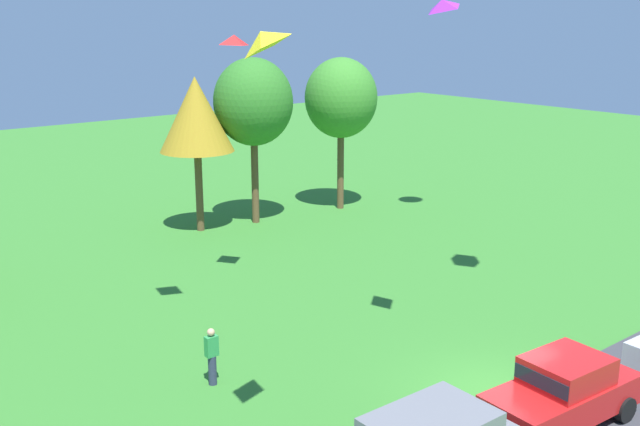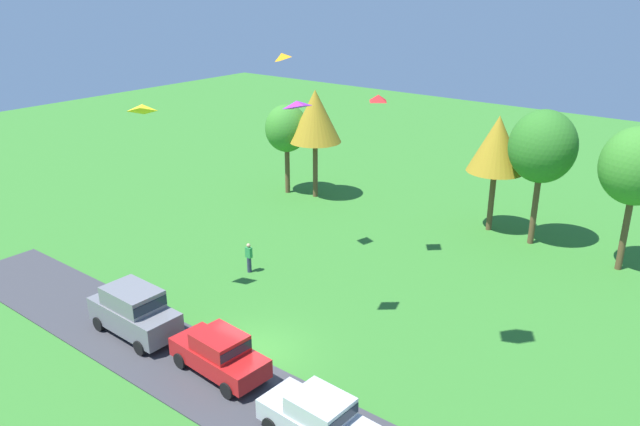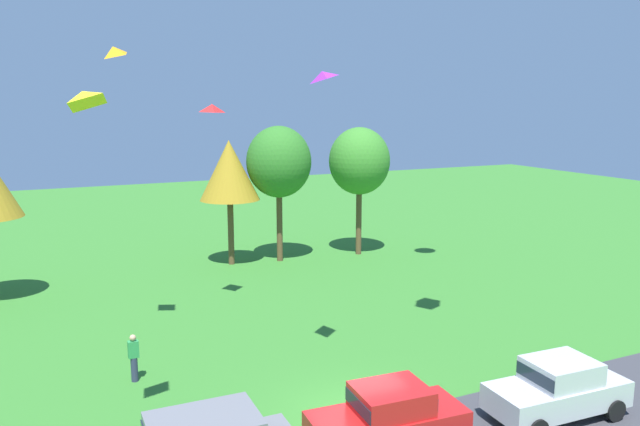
{
  "view_description": "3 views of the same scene",
  "coord_description": "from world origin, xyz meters",
  "px_view_note": "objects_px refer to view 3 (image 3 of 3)",
  "views": [
    {
      "loc": [
        -15.59,
        -11.52,
        10.19
      ],
      "look_at": [
        -0.97,
        6.47,
        4.06
      ],
      "focal_mm": 42.0,
      "sensor_mm": 36.0,
      "label": 1
    },
    {
      "loc": [
        16.58,
        -16.59,
        15.35
      ],
      "look_at": [
        0.83,
        3.45,
        5.64
      ],
      "focal_mm": 35.0,
      "sensor_mm": 36.0,
      "label": 2
    },
    {
      "loc": [
        -8.5,
        -15.82,
        9.64
      ],
      "look_at": [
        1.39,
        5.39,
        5.46
      ],
      "focal_mm": 35.0,
      "sensor_mm": 36.0,
      "label": 3
    }
  ],
  "objects_px": {
    "car_sedan_far_end": "(388,417)",
    "kite_diamond_high_right": "(212,108)",
    "person_watching_sky": "(134,357)",
    "kite_diamond_mid_center": "(83,98)",
    "car_sedan_by_flagpole": "(558,387)",
    "kite_diamond_trailing_tail": "(322,76)",
    "kite_diamond_topmost": "(113,51)",
    "tree_far_right": "(229,171)",
    "tree_far_left": "(279,162)",
    "tree_center_back": "(359,162)"
  },
  "relations": [
    {
      "from": "kite_diamond_high_right",
      "to": "tree_far_left",
      "type": "bearing_deg",
      "value": 52.54
    },
    {
      "from": "kite_diamond_trailing_tail",
      "to": "car_sedan_far_end",
      "type": "bearing_deg",
      "value": -92.54
    },
    {
      "from": "tree_far_right",
      "to": "tree_center_back",
      "type": "relative_size",
      "value": 0.92
    },
    {
      "from": "person_watching_sky",
      "to": "tree_far_left",
      "type": "distance_m",
      "value": 18.08
    },
    {
      "from": "tree_far_left",
      "to": "kite_diamond_trailing_tail",
      "type": "height_order",
      "value": "kite_diamond_trailing_tail"
    },
    {
      "from": "kite_diamond_high_right",
      "to": "kite_diamond_trailing_tail",
      "type": "distance_m",
      "value": 8.43
    },
    {
      "from": "car_sedan_far_end",
      "to": "kite_diamond_mid_center",
      "type": "bearing_deg",
      "value": 159.54
    },
    {
      "from": "kite_diamond_high_right",
      "to": "kite_diamond_trailing_tail",
      "type": "xyz_separation_m",
      "value": [
        1.38,
        -8.24,
        1.1
      ]
    },
    {
      "from": "tree_far_right",
      "to": "tree_center_back",
      "type": "height_order",
      "value": "tree_center_back"
    },
    {
      "from": "kite_diamond_mid_center",
      "to": "car_sedan_by_flagpole",
      "type": "bearing_deg",
      "value": -14.48
    },
    {
      "from": "kite_diamond_mid_center",
      "to": "kite_diamond_high_right",
      "type": "bearing_deg",
      "value": 59.7
    },
    {
      "from": "tree_far_right",
      "to": "tree_center_back",
      "type": "distance_m",
      "value": 8.22
    },
    {
      "from": "tree_far_left",
      "to": "tree_center_back",
      "type": "distance_m",
      "value": 5.24
    },
    {
      "from": "tree_far_right",
      "to": "kite_diamond_high_right",
      "type": "relative_size",
      "value": 7.97
    },
    {
      "from": "kite_diamond_mid_center",
      "to": "tree_center_back",
      "type": "bearing_deg",
      "value": 45.75
    },
    {
      "from": "car_sedan_far_end",
      "to": "kite_diamond_mid_center",
      "type": "relative_size",
      "value": 4.48
    },
    {
      "from": "tree_center_back",
      "to": "kite_diamond_mid_center",
      "type": "xyz_separation_m",
      "value": [
        -17.46,
        -17.93,
        3.78
      ]
    },
    {
      "from": "kite_diamond_trailing_tail",
      "to": "car_sedan_by_flagpole",
      "type": "bearing_deg",
      "value": -44.93
    },
    {
      "from": "car_sedan_far_end",
      "to": "kite_diamond_topmost",
      "type": "bearing_deg",
      "value": 117.94
    },
    {
      "from": "kite_diamond_trailing_tail",
      "to": "kite_diamond_mid_center",
      "type": "height_order",
      "value": "kite_diamond_trailing_tail"
    },
    {
      "from": "kite_diamond_high_right",
      "to": "person_watching_sky",
      "type": "bearing_deg",
      "value": -129.78
    },
    {
      "from": "car_sedan_by_flagpole",
      "to": "kite_diamond_trailing_tail",
      "type": "bearing_deg",
      "value": 135.07
    },
    {
      "from": "person_watching_sky",
      "to": "tree_far_left",
      "type": "bearing_deg",
      "value": 51.59
    },
    {
      "from": "tree_far_right",
      "to": "kite_diamond_mid_center",
      "type": "relative_size",
      "value": 7.42
    },
    {
      "from": "person_watching_sky",
      "to": "car_sedan_by_flagpole",
      "type": "bearing_deg",
      "value": -35.78
    },
    {
      "from": "kite_diamond_topmost",
      "to": "tree_far_left",
      "type": "bearing_deg",
      "value": 45.7
    },
    {
      "from": "car_sedan_far_end",
      "to": "kite_diamond_high_right",
      "type": "xyz_separation_m",
      "value": [
        -1.17,
        13.05,
        8.33
      ]
    },
    {
      "from": "tree_far_right",
      "to": "kite_diamond_topmost",
      "type": "distance_m",
      "value": 14.77
    },
    {
      "from": "person_watching_sky",
      "to": "kite_diamond_mid_center",
      "type": "bearing_deg",
      "value": -107.01
    },
    {
      "from": "kite_diamond_topmost",
      "to": "kite_diamond_high_right",
      "type": "height_order",
      "value": "kite_diamond_topmost"
    },
    {
      "from": "tree_far_left",
      "to": "kite_diamond_mid_center",
      "type": "bearing_deg",
      "value": -123.59
    },
    {
      "from": "car_sedan_far_end",
      "to": "person_watching_sky",
      "type": "height_order",
      "value": "car_sedan_far_end"
    },
    {
      "from": "car_sedan_by_flagpole",
      "to": "kite_diamond_high_right",
      "type": "bearing_deg",
      "value": 116.53
    },
    {
      "from": "kite_diamond_high_right",
      "to": "tree_far_right",
      "type": "bearing_deg",
      "value": 69.17
    },
    {
      "from": "person_watching_sky",
      "to": "kite_diamond_high_right",
      "type": "xyz_separation_m",
      "value": [
        4.56,
        5.48,
        8.5
      ]
    },
    {
      "from": "tree_far_right",
      "to": "kite_diamond_mid_center",
      "type": "xyz_separation_m",
      "value": [
        -9.31,
        -18.93,
        4.09
      ]
    },
    {
      "from": "tree_far_right",
      "to": "kite_diamond_topmost",
      "type": "xyz_separation_m",
      "value": [
        -7.59,
        -11.26,
        5.8
      ]
    },
    {
      "from": "tree_far_left",
      "to": "tree_far_right",
      "type": "bearing_deg",
      "value": 170.78
    },
    {
      "from": "car_sedan_by_flagpole",
      "to": "tree_far_right",
      "type": "bearing_deg",
      "value": 99.11
    },
    {
      "from": "car_sedan_far_end",
      "to": "person_watching_sky",
      "type": "distance_m",
      "value": 9.49
    },
    {
      "from": "car_sedan_far_end",
      "to": "kite_diamond_trailing_tail",
      "type": "height_order",
      "value": "kite_diamond_trailing_tail"
    },
    {
      "from": "car_sedan_far_end",
      "to": "tree_center_back",
      "type": "height_order",
      "value": "tree_center_back"
    },
    {
      "from": "car_sedan_by_flagpole",
      "to": "kite_diamond_topmost",
      "type": "relative_size",
      "value": 4.88
    },
    {
      "from": "tree_far_left",
      "to": "tree_center_back",
      "type": "height_order",
      "value": "tree_far_left"
    },
    {
      "from": "kite_diamond_high_right",
      "to": "kite_diamond_trailing_tail",
      "type": "relative_size",
      "value": 0.91
    },
    {
      "from": "tree_center_back",
      "to": "kite_diamond_mid_center",
      "type": "distance_m",
      "value": 25.31
    },
    {
      "from": "tree_far_left",
      "to": "kite_diamond_high_right",
      "type": "relative_size",
      "value": 8.82
    },
    {
      "from": "kite_diamond_topmost",
      "to": "kite_diamond_trailing_tail",
      "type": "bearing_deg",
      "value": -44.22
    },
    {
      "from": "kite_diamond_high_right",
      "to": "car_sedan_by_flagpole",
      "type": "bearing_deg",
      "value": -63.47
    },
    {
      "from": "person_watching_sky",
      "to": "tree_center_back",
      "type": "relative_size",
      "value": 0.21
    }
  ]
}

